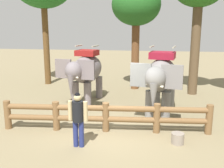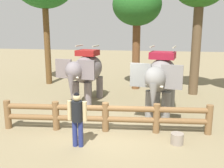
{
  "view_description": "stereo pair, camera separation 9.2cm",
  "coord_description": "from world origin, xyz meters",
  "px_view_note": "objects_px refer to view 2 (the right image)",
  "views": [
    {
      "loc": [
        1.56,
        -8.85,
        3.72
      ],
      "look_at": [
        0.0,
        1.34,
        1.4
      ],
      "focal_mm": 42.37,
      "sensor_mm": 36.0,
      "label": 1
    },
    {
      "loc": [
        1.65,
        -8.83,
        3.72
      ],
      "look_at": [
        0.0,
        1.34,
        1.4
      ],
      "focal_mm": 42.37,
      "sensor_mm": 36.0,
      "label": 2
    }
  ],
  "objects_px": {
    "log_fence": "(105,115)",
    "feed_bucket": "(177,139)",
    "elephant_near_left": "(86,71)",
    "tree_back_center": "(137,7)",
    "elephant_center": "(161,77)",
    "tourist_woman_in_black": "(77,116)"
  },
  "relations": [
    {
      "from": "elephant_center",
      "to": "tree_back_center",
      "type": "height_order",
      "value": "tree_back_center"
    },
    {
      "from": "elephant_near_left",
      "to": "feed_bucket",
      "type": "bearing_deg",
      "value": -45.23
    },
    {
      "from": "log_fence",
      "to": "tourist_woman_in_black",
      "type": "distance_m",
      "value": 1.53
    },
    {
      "from": "log_fence",
      "to": "tree_back_center",
      "type": "relative_size",
      "value": 1.23
    },
    {
      "from": "feed_bucket",
      "to": "log_fence",
      "type": "bearing_deg",
      "value": 164.79
    },
    {
      "from": "elephant_center",
      "to": "tree_back_center",
      "type": "relative_size",
      "value": 0.57
    },
    {
      "from": "elephant_center",
      "to": "log_fence",
      "type": "bearing_deg",
      "value": -133.43
    },
    {
      "from": "elephant_near_left",
      "to": "tourist_woman_in_black",
      "type": "bearing_deg",
      "value": -78.66
    },
    {
      "from": "log_fence",
      "to": "feed_bucket",
      "type": "relative_size",
      "value": 18.16
    },
    {
      "from": "log_fence",
      "to": "elephant_near_left",
      "type": "height_order",
      "value": "elephant_near_left"
    },
    {
      "from": "tree_back_center",
      "to": "feed_bucket",
      "type": "xyz_separation_m",
      "value": [
        1.87,
        -7.31,
        -4.52
      ]
    },
    {
      "from": "elephant_center",
      "to": "elephant_near_left",
      "type": "bearing_deg",
      "value": 159.06
    },
    {
      "from": "feed_bucket",
      "to": "tree_back_center",
      "type": "bearing_deg",
      "value": 104.35
    },
    {
      "from": "elephant_center",
      "to": "tree_back_center",
      "type": "distance_m",
      "value": 5.7
    },
    {
      "from": "log_fence",
      "to": "tree_back_center",
      "type": "xyz_separation_m",
      "value": [
        0.58,
        6.64,
        4.09
      ]
    },
    {
      "from": "tree_back_center",
      "to": "tourist_woman_in_black",
      "type": "bearing_deg",
      "value": -98.55
    },
    {
      "from": "tree_back_center",
      "to": "feed_bucket",
      "type": "distance_m",
      "value": 8.79
    },
    {
      "from": "elephant_center",
      "to": "feed_bucket",
      "type": "bearing_deg",
      "value": -79.26
    },
    {
      "from": "elephant_near_left",
      "to": "tree_back_center",
      "type": "xyz_separation_m",
      "value": [
        2.15,
        3.26,
        3.14
      ]
    },
    {
      "from": "elephant_near_left",
      "to": "elephant_center",
      "type": "relative_size",
      "value": 0.96
    },
    {
      "from": "log_fence",
      "to": "feed_bucket",
      "type": "height_order",
      "value": "log_fence"
    },
    {
      "from": "elephant_near_left",
      "to": "feed_bucket",
      "type": "relative_size",
      "value": 8.11
    }
  ]
}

